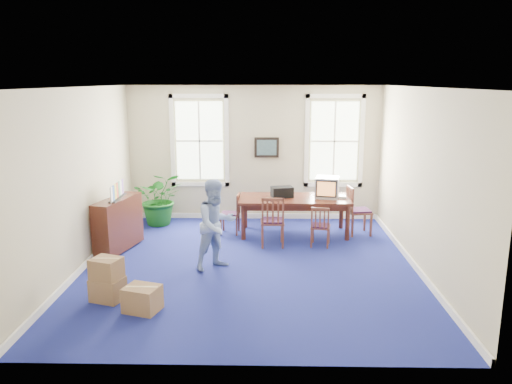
{
  "coord_description": "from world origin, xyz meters",
  "views": [
    {
      "loc": [
        0.29,
        -8.58,
        3.32
      ],
      "look_at": [
        0.1,
        0.6,
        1.25
      ],
      "focal_mm": 35.0,
      "sensor_mm": 36.0,
      "label": 1
    }
  ],
  "objects_px": {
    "man": "(216,224)",
    "potted_plant": "(160,198)",
    "chair_near_left": "(272,221)",
    "conference_table": "(294,216)",
    "cardboard_boxes": "(120,276)",
    "credenza": "(118,226)",
    "crt_tv": "(327,187)"
  },
  "relations": [
    {
      "from": "conference_table",
      "to": "chair_near_left",
      "type": "xyz_separation_m",
      "value": [
        -0.49,
        -0.82,
        0.12
      ]
    },
    {
      "from": "conference_table",
      "to": "credenza",
      "type": "xyz_separation_m",
      "value": [
        -3.53,
        -1.19,
        0.11
      ]
    },
    {
      "from": "credenza",
      "to": "conference_table",
      "type": "bearing_deg",
      "value": 33.03
    },
    {
      "from": "conference_table",
      "to": "crt_tv",
      "type": "relative_size",
      "value": 4.46
    },
    {
      "from": "conference_table",
      "to": "cardboard_boxes",
      "type": "height_order",
      "value": "conference_table"
    },
    {
      "from": "conference_table",
      "to": "chair_near_left",
      "type": "height_order",
      "value": "chair_near_left"
    },
    {
      "from": "conference_table",
      "to": "cardboard_boxes",
      "type": "xyz_separation_m",
      "value": [
        -2.87,
        -3.38,
        -0.05
      ]
    },
    {
      "from": "man",
      "to": "cardboard_boxes",
      "type": "distance_m",
      "value": 1.94
    },
    {
      "from": "potted_plant",
      "to": "crt_tv",
      "type": "bearing_deg",
      "value": -9.23
    },
    {
      "from": "man",
      "to": "cardboard_boxes",
      "type": "bearing_deg",
      "value": -176.0
    },
    {
      "from": "conference_table",
      "to": "cardboard_boxes",
      "type": "relative_size",
      "value": 1.93
    },
    {
      "from": "credenza",
      "to": "cardboard_boxes",
      "type": "height_order",
      "value": "credenza"
    },
    {
      "from": "chair_near_left",
      "to": "conference_table",
      "type": "bearing_deg",
      "value": -122.28
    },
    {
      "from": "crt_tv",
      "to": "cardboard_boxes",
      "type": "height_order",
      "value": "crt_tv"
    },
    {
      "from": "conference_table",
      "to": "crt_tv",
      "type": "distance_m",
      "value": 0.95
    },
    {
      "from": "chair_near_left",
      "to": "man",
      "type": "xyz_separation_m",
      "value": [
        -1.01,
        -1.28,
        0.29
      ]
    },
    {
      "from": "potted_plant",
      "to": "chair_near_left",
      "type": "bearing_deg",
      "value": -29.8
    },
    {
      "from": "conference_table",
      "to": "credenza",
      "type": "relative_size",
      "value": 1.83
    },
    {
      "from": "conference_table",
      "to": "credenza",
      "type": "height_order",
      "value": "credenza"
    },
    {
      "from": "crt_tv",
      "to": "cardboard_boxes",
      "type": "bearing_deg",
      "value": -124.6
    },
    {
      "from": "conference_table",
      "to": "credenza",
      "type": "bearing_deg",
      "value": -161.38
    },
    {
      "from": "crt_tv",
      "to": "potted_plant",
      "type": "xyz_separation_m",
      "value": [
        -3.79,
        0.62,
        -0.41
      ]
    },
    {
      "from": "man",
      "to": "potted_plant",
      "type": "relative_size",
      "value": 1.3
    },
    {
      "from": "conference_table",
      "to": "crt_tv",
      "type": "xyz_separation_m",
      "value": [
        0.71,
        0.05,
        0.63
      ]
    },
    {
      "from": "crt_tv",
      "to": "credenza",
      "type": "xyz_separation_m",
      "value": [
        -4.24,
        -1.24,
        -0.53
      ]
    },
    {
      "from": "conference_table",
      "to": "credenza",
      "type": "distance_m",
      "value": 3.73
    },
    {
      "from": "conference_table",
      "to": "chair_near_left",
      "type": "distance_m",
      "value": 0.96
    },
    {
      "from": "man",
      "to": "cardboard_boxes",
      "type": "relative_size",
      "value": 1.31
    },
    {
      "from": "cardboard_boxes",
      "to": "crt_tv",
      "type": "bearing_deg",
      "value": 43.81
    },
    {
      "from": "chair_near_left",
      "to": "credenza",
      "type": "xyz_separation_m",
      "value": [
        -3.04,
        -0.37,
        -0.01
      ]
    },
    {
      "from": "credenza",
      "to": "potted_plant",
      "type": "height_order",
      "value": "potted_plant"
    },
    {
      "from": "chair_near_left",
      "to": "credenza",
      "type": "height_order",
      "value": "chair_near_left"
    }
  ]
}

